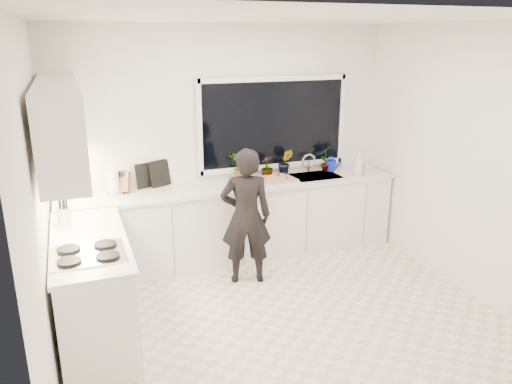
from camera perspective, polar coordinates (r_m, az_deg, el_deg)
name	(u,v)px	position (r m, az deg, el deg)	size (l,w,h in m)	color
floor	(284,318)	(4.91, 3.20, -14.21)	(4.00, 3.50, 0.02)	beige
wall_back	(226,143)	(5.95, -3.47, 5.65)	(4.00, 0.02, 2.70)	white
wall_left	(37,208)	(4.00, -23.78, -1.73)	(0.02, 3.50, 2.70)	white
wall_right	(469,162)	(5.47, 23.12, 3.21)	(0.02, 3.50, 2.70)	white
ceiling	(290,16)	(4.18, 3.86, 19.42)	(4.00, 3.50, 0.02)	white
window	(274,123)	(6.09, 2.04, 7.85)	(1.80, 0.02, 1.00)	black
base_cabinets_back	(235,223)	(5.93, -2.41, -3.57)	(3.92, 0.58, 0.88)	white
base_cabinets_left	(94,290)	(4.67, -18.03, -10.55)	(0.58, 1.60, 0.88)	white
countertop_back	(235,186)	(5.77, -2.43, 0.67)	(3.94, 0.62, 0.04)	silver
countertop_left	(89,241)	(4.48, -18.58, -5.33)	(0.62, 1.60, 0.04)	silver
upper_cabinets	(60,124)	(4.56, -21.47, 7.25)	(0.34, 2.10, 0.70)	white
sink	(315,180)	(6.18, 6.82, 1.42)	(0.58, 0.42, 0.14)	silver
faucet	(309,163)	(6.31, 6.03, 3.28)	(0.03, 0.03, 0.22)	silver
stovetop	(88,254)	(4.14, -18.65, -6.70)	(0.56, 0.48, 0.03)	black
person	(246,217)	(5.27, -1.16, -2.82)	(0.54, 0.35, 1.48)	black
pizza_tray	(274,180)	(5.90, 2.04, 1.41)	(0.49, 0.36, 0.03)	silver
pizza	(274,178)	(5.90, 2.04, 1.57)	(0.44, 0.32, 0.01)	red
watering_can	(331,165)	(6.42, 8.53, 3.02)	(0.14, 0.14, 0.13)	#121FAF
paper_towel_roll	(114,183)	(5.58, -15.92, 1.02)	(0.11, 0.11, 0.26)	silver
knife_block	(124,183)	(5.63, -14.89, 1.04)	(0.13, 0.10, 0.22)	#8C6241
utensil_crock	(64,215)	(4.87, -21.08, -2.51)	(0.13, 0.13, 0.16)	silver
picture_frame_large	(145,176)	(5.75, -12.55, 1.85)	(0.22, 0.02, 0.28)	black
picture_frame_small	(160,173)	(5.77, -10.94, 2.11)	(0.25, 0.02, 0.30)	black
herb_plants	(269,164)	(6.04, 1.44, 3.16)	(1.41, 0.36, 0.33)	#26662D
soap_bottles	(360,163)	(6.26, 11.82, 3.26)	(0.25, 0.17, 0.33)	#D8BF66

